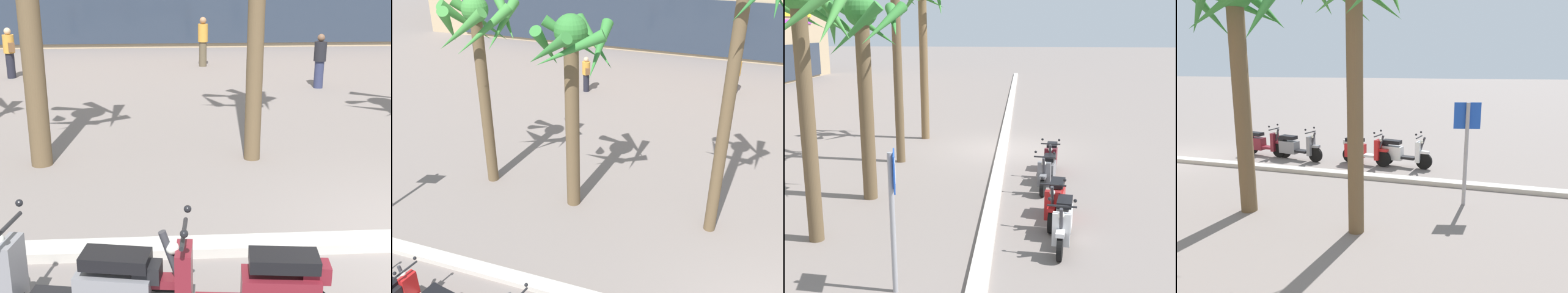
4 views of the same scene
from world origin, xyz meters
TOP-DOWN VIEW (x-y plane):
  - scooter_grey_mid_front at (-4.38, -1.32)m, footprint 1.86×0.67m
  - scooter_maroon_gap_after_mid at (-2.89, -1.50)m, footprint 1.77×0.57m
  - pedestrian_window_shopping at (0.80, 9.26)m, footprint 0.34×0.34m
  - pedestrian_by_palm_tree at (-8.22, 11.31)m, footprint 0.40×0.44m
  - pedestrian_strolling_near_curb at (-2.18, 13.08)m, footprint 0.34×0.34m

SIDE VIEW (x-z plane):
  - scooter_grey_mid_front at x=-4.38m, z-range -0.14..1.04m
  - scooter_maroon_gap_after_mid at x=-2.89m, z-range -0.13..1.04m
  - pedestrian_window_shopping at x=0.80m, z-range 0.03..1.53m
  - pedestrian_by_palm_tree at x=-8.22m, z-range 0.04..1.57m
  - pedestrian_strolling_near_curb at x=-2.18m, z-range 0.05..1.71m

